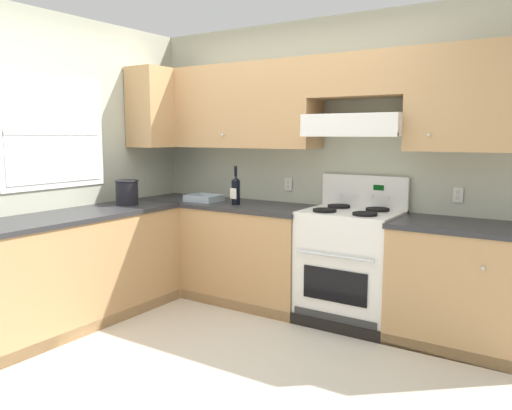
{
  "coord_description": "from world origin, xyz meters",
  "views": [
    {
      "loc": [
        2.2,
        -2.57,
        1.55
      ],
      "look_at": [
        0.07,
        0.7,
        1.0
      ],
      "focal_mm": 35.64,
      "sensor_mm": 36.0,
      "label": 1
    }
  ],
  "objects_px": {
    "stove": "(350,265)",
    "bowl": "(204,199)",
    "bucket": "(127,192)",
    "wine_bottle": "(236,190)"
  },
  "relations": [
    {
      "from": "stove",
      "to": "bowl",
      "type": "distance_m",
      "value": 1.54
    },
    {
      "from": "bowl",
      "to": "bucket",
      "type": "xyz_separation_m",
      "value": [
        -0.43,
        -0.57,
        0.1
      ]
    },
    {
      "from": "stove",
      "to": "bowl",
      "type": "xyz_separation_m",
      "value": [
        -1.47,
        -0.07,
        0.45
      ]
    },
    {
      "from": "wine_bottle",
      "to": "bucket",
      "type": "xyz_separation_m",
      "value": [
        -0.82,
        -0.55,
        -0.02
      ]
    },
    {
      "from": "bucket",
      "to": "stove",
      "type": "bearing_deg",
      "value": 18.71
    },
    {
      "from": "stove",
      "to": "wine_bottle",
      "type": "bearing_deg",
      "value": -175.1
    },
    {
      "from": "bucket",
      "to": "wine_bottle",
      "type": "bearing_deg",
      "value": 33.97
    },
    {
      "from": "stove",
      "to": "bowl",
      "type": "bearing_deg",
      "value": -177.23
    },
    {
      "from": "stove",
      "to": "wine_bottle",
      "type": "distance_m",
      "value": 1.23
    },
    {
      "from": "wine_bottle",
      "to": "bowl",
      "type": "height_order",
      "value": "wine_bottle"
    }
  ]
}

